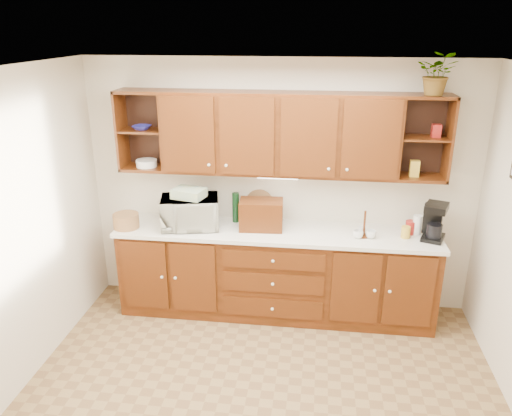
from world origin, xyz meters
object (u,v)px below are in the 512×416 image
(microwave, at_px, (190,212))
(coffee_maker, at_px, (434,222))
(bread_box, at_px, (261,215))
(potted_plant, at_px, (438,73))

(microwave, height_order, coffee_maker, coffee_maker)
(bread_box, xyz_separation_m, coffee_maker, (1.67, -0.04, 0.02))
(microwave, relative_size, coffee_maker, 1.59)
(coffee_maker, xyz_separation_m, potted_plant, (-0.11, 0.09, 1.37))
(coffee_maker, distance_m, potted_plant, 1.37)
(microwave, height_order, bread_box, microwave)
(microwave, distance_m, coffee_maker, 2.39)
(bread_box, relative_size, coffee_maker, 1.19)
(bread_box, bearing_deg, coffee_maker, -4.57)
(bread_box, height_order, potted_plant, potted_plant)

